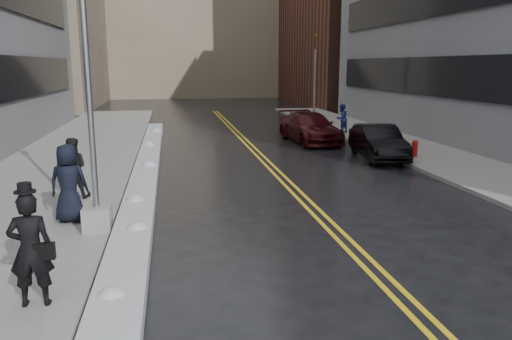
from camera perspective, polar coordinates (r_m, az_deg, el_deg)
name	(u,v)px	position (r m, az deg, el deg)	size (l,w,h in m)	color
ground	(245,258)	(10.91, -1.29, -10.06)	(160.00, 160.00, 0.00)	black
sidewalk_west	(61,170)	(20.85, -21.37, 0.02)	(5.50, 50.00, 0.15)	gray
sidewalk_east	(435,157)	(23.41, 19.79, 1.36)	(4.00, 50.00, 0.15)	gray
lane_line_left	(265,165)	(20.78, 1.06, 0.60)	(0.12, 50.00, 0.01)	gold
lane_line_right	(272,165)	(20.83, 1.87, 0.63)	(0.12, 50.00, 0.01)	gold
snow_ridge	(145,175)	(18.46, -12.54, -0.60)	(0.90, 30.00, 0.34)	silver
building_west_far	(22,13)	(56.02, -25.21, 15.88)	(14.00, 22.00, 18.00)	gray
building_far	(193,12)	(70.44, -7.18, 17.48)	(36.00, 16.00, 22.00)	gray
lamppost	(92,133)	(12.25, -18.28, 4.05)	(0.65, 0.65, 7.62)	gray
fire_hydrant	(415,147)	(22.86, 17.69, 2.47)	(0.26, 0.26, 0.73)	maroon
traffic_signal	(315,75)	(35.45, 6.73, 10.75)	(0.16, 0.20, 6.00)	gray
pedestrian_fedora	(31,250)	(9.05, -24.36, -8.31)	(0.71, 0.46, 1.94)	black
pedestrian_b	(72,168)	(15.83, -20.27, 0.19)	(0.89, 0.69, 1.83)	black
pedestrian_c	(69,183)	(13.45, -20.62, -1.43)	(0.98, 0.64, 2.01)	black
pedestrian_east	(342,118)	(29.85, 9.76, 5.83)	(0.83, 0.64, 1.70)	navy
car_black	(378,142)	(22.63, 13.77, 3.12)	(1.59, 4.56, 1.50)	black
car_maroon	(310,127)	(27.02, 6.18, 4.85)	(2.20, 5.41, 1.57)	#36080B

